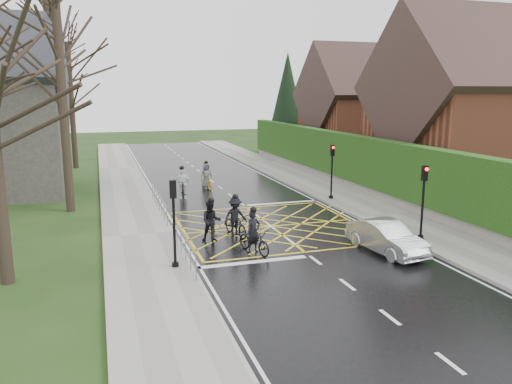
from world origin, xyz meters
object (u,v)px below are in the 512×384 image
cyclist_back (212,225)px  cyclist_rear (254,238)px  cyclist_mid (236,221)px  car (386,237)px  cyclist_front (183,187)px  cyclist_lead (207,179)px

cyclist_back → cyclist_rear: bearing=-47.9°
cyclist_rear → cyclist_back: (-1.23, 1.98, 0.11)m
cyclist_back → cyclist_mid: bearing=34.1°
cyclist_rear → car: (4.89, -1.50, 0.02)m
cyclist_back → cyclist_front: bearing=98.9°
cyclist_mid → car: cyclist_mid is taller
cyclist_front → cyclist_lead: bearing=60.0°
cyclist_rear → cyclist_back: cyclist_back is taller
car → cyclist_lead: bearing=97.6°
cyclist_back → cyclist_mid: cyclist_back is taller
cyclist_back → cyclist_mid: (1.17, 0.52, -0.03)m
cyclist_rear → cyclist_lead: cyclist_rear is taller
cyclist_mid → cyclist_back: bearing=-168.4°
cyclist_mid → car: size_ratio=0.53×
cyclist_lead → car: 15.40m
cyclist_back → car: cyclist_back is taller
cyclist_rear → cyclist_mid: cyclist_mid is taller
cyclist_rear → cyclist_back: 2.33m
cyclist_rear → cyclist_front: 10.77m
car → cyclist_back: bearing=143.3°
cyclist_rear → cyclist_lead: 13.43m
cyclist_front → cyclist_mid: bearing=-76.8°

